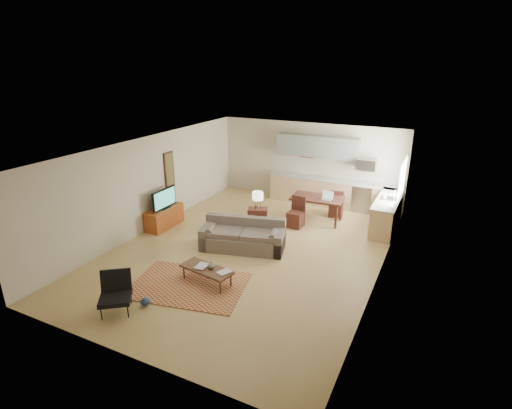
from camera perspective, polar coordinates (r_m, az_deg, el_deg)
The scene contains 25 objects.
room at distance 10.02m, azimuth -0.76°, elevation 0.55°, with size 9.00×9.00×9.00m.
kitchen_counter_back at distance 13.72m, azimuth 10.58°, elevation 1.70°, with size 4.26×0.64×0.92m, color tan, non-canonical shape.
kitchen_counter_right at distance 12.25m, azimuth 18.17°, elevation -1.22°, with size 0.64×2.26×0.92m, color tan, non-canonical shape.
kitchen_range at distance 13.49m, azimuth 15.06°, elevation 0.99°, with size 0.62×0.62×0.90m, color #A5A8AD.
kitchen_microwave at distance 13.21m, azimuth 15.51°, elevation 5.53°, with size 0.62×0.40×0.35m, color #A5A8AD.
upper_cabinets at distance 13.64m, azimuth 8.71°, elevation 8.20°, with size 2.80×0.34×0.70m, color gray.
window_right at distance 11.89m, azimuth 20.15°, elevation 3.46°, with size 0.02×1.40×1.05m, color white.
wall_art_left at distance 12.36m, azimuth -12.26°, elevation 4.84°, with size 0.06×0.42×1.10m, color brown, non-canonical shape.
triptych at distance 13.93m, azimuth 7.27°, elevation 7.67°, with size 1.70×0.04×0.50m, color beige, non-canonical shape.
rug at distance 9.08m, azimuth -9.59°, elevation -11.31°, with size 2.45×1.70×0.02m, color #92391F.
sofa at distance 10.41m, azimuth -1.91°, elevation -4.39°, with size 2.25×0.98×0.78m, color #66594F, non-canonical shape.
coffee_table at distance 9.05m, azimuth -7.02°, elevation -10.00°, with size 1.23×0.49×0.37m, color #482F1E, non-canonical shape.
book_a at distance 9.07m, azimuth -8.44°, elevation -8.57°, with size 0.26×0.34×0.03m, color maroon.
book_b at distance 8.82m, azimuth -4.97°, elevation -9.35°, with size 0.31×0.35×0.02m, color navy.
vase at distance 8.89m, azimuth -6.41°, elevation -8.56°, with size 0.20×0.20×0.18m, color black.
armchair at distance 8.41m, azimuth -19.50°, elevation -12.00°, with size 0.68×0.68×0.78m, color black, non-canonical shape.
tv_credenza at distance 12.11m, azimuth -12.96°, elevation -1.79°, with size 0.49×1.28×0.59m, color #8C3B15, non-canonical shape.
tv at distance 11.88m, azimuth -13.00°, elevation 0.82°, with size 0.10×0.99×0.59m, color black, non-canonical shape.
console_table at distance 11.60m, azimuth 0.24°, elevation -2.08°, with size 0.56×0.37×0.65m, color #3B1B15, non-canonical shape.
table_lamp at distance 11.40m, azimuth 0.24°, elevation 0.64°, with size 0.32×0.32×0.52m, color beige, non-canonical shape.
dining_table at distance 12.31m, azimuth 8.66°, elevation -0.68°, with size 1.53×0.88×0.78m, color #3B1B15, non-canonical shape.
dining_chair_near at distance 11.80m, azimuth 5.70°, elevation -1.13°, with size 0.43×0.45×0.91m, color #3B1B15, non-canonical shape.
dining_chair_far at distance 12.80m, azimuth 11.42°, elevation 0.28°, with size 0.43×0.45×0.90m, color #3B1B15, non-canonical shape.
laptop at distance 11.96m, azimuth 10.03°, elevation 1.23°, with size 0.33×0.25×0.25m, color #A5A8AD, non-canonical shape.
soap_bottle at distance 12.07m, azimuth 17.97°, elevation 1.29°, with size 0.10×0.10×0.19m, color beige.
Camera 1 is at (4.28, -8.42, 4.69)m, focal length 28.00 mm.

